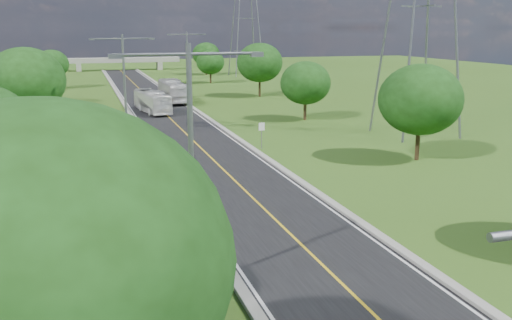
{
  "coord_description": "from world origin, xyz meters",
  "views": [
    {
      "loc": [
        -9.99,
        -9.61,
        10.57
      ],
      "look_at": [
        -0.41,
        21.49,
        3.0
      ],
      "focal_mm": 40.0,
      "sensor_mm": 36.0,
      "label": 1
    }
  ],
  "objects": [
    {
      "name": "road",
      "position": [
        0.0,
        66.0,
        0.03
      ],
      "size": [
        8.0,
        150.0,
        0.06
      ],
      "primitive_type": "cube",
      "color": "black",
      "rests_on": "ground"
    },
    {
      "name": "tree_rf",
      "position": [
        18.0,
        120.0,
        4.64
      ],
      "size": [
        6.3,
        6.3,
        7.33
      ],
      "color": "black",
      "rests_on": "ground"
    },
    {
      "name": "tree_le",
      "position": [
        -14.5,
        98.0,
        4.33
      ],
      "size": [
        5.88,
        5.88,
        6.84
      ],
      "color": "black",
      "rests_on": "ground"
    },
    {
      "name": "bus_outbound",
      "position": [
        2.82,
        72.78,
        1.63
      ],
      "size": [
        2.83,
        11.29,
        3.13
      ],
      "primitive_type": "imported",
      "rotation": [
        0.0,
        0.0,
        3.16
      ],
      "color": "silver",
      "rests_on": "road"
    },
    {
      "name": "power_tower_far",
      "position": [
        26.0,
        115.0,
        14.01
      ],
      "size": [
        9.0,
        6.4,
        28.0
      ],
      "color": "slate",
      "rests_on": "ground"
    },
    {
      "name": "speed_limit_sign",
      "position": [
        5.2,
        37.98,
        1.6
      ],
      "size": [
        0.55,
        0.09,
        2.4
      ],
      "color": "slate",
      "rests_on": "ground"
    },
    {
      "name": "tree_rc",
      "position": [
        15.0,
        52.0,
        4.33
      ],
      "size": [
        5.88,
        5.88,
        6.84
      ],
      "color": "black",
      "rests_on": "ground"
    },
    {
      "name": "overpass",
      "position": [
        0.0,
        140.0,
        2.41
      ],
      "size": [
        30.0,
        3.0,
        3.2
      ],
      "color": "gray",
      "rests_on": "ground"
    },
    {
      "name": "streetlight_near_left",
      "position": [
        -6.0,
        12.0,
        5.94
      ],
      "size": [
        5.9,
        0.25,
        10.0
      ],
      "color": "slate",
      "rests_on": "ground"
    },
    {
      "name": "ground",
      "position": [
        0.0,
        60.0,
        0.0
      ],
      "size": [
        260.0,
        260.0,
        0.0
      ],
      "primitive_type": "plane",
      "color": "#375818",
      "rests_on": "ground"
    },
    {
      "name": "tree_lf",
      "position": [
        -11.0,
        2.0,
        5.89
      ],
      "size": [
        7.98,
        7.98,
        9.28
      ],
      "color": "black",
      "rests_on": "ground"
    },
    {
      "name": "curb_left",
      "position": [
        -4.25,
        66.0,
        0.11
      ],
      "size": [
        0.5,
        150.0,
        0.22
      ],
      "primitive_type": "cube",
      "color": "gray",
      "rests_on": "ground"
    },
    {
      "name": "tree_rd",
      "position": [
        17.0,
        76.0,
        5.27
      ],
      "size": [
        7.14,
        7.14,
        8.3
      ],
      "color": "black",
      "rests_on": "ground"
    },
    {
      "name": "bus_inbound",
      "position": [
        -1.39,
        63.03,
        1.44
      ],
      "size": [
        3.72,
        10.16,
        2.76
      ],
      "primitive_type": "imported",
      "rotation": [
        0.0,
        0.0,
        0.14
      ],
      "color": "silver",
      "rests_on": "road"
    },
    {
      "name": "streetlight_far_right",
      "position": [
        6.0,
        78.0,
        5.94
      ],
      "size": [
        5.9,
        0.25,
        10.0
      ],
      "color": "slate",
      "rests_on": "ground"
    },
    {
      "name": "tree_rb",
      "position": [
        16.0,
        30.0,
        4.95
      ],
      "size": [
        6.72,
        6.72,
        7.82
      ],
      "color": "black",
      "rests_on": "ground"
    },
    {
      "name": "tree_lc",
      "position": [
        -15.0,
        50.0,
        5.58
      ],
      "size": [
        7.56,
        7.56,
        8.79
      ],
      "color": "black",
      "rests_on": "ground"
    },
    {
      "name": "streetlight_mid_left",
      "position": [
        -6.0,
        45.0,
        5.94
      ],
      "size": [
        5.9,
        0.25,
        10.0
      ],
      "color": "slate",
      "rests_on": "ground"
    },
    {
      "name": "tree_ld",
      "position": [
        -17.0,
        74.0,
        4.95
      ],
      "size": [
        6.72,
        6.72,
        7.82
      ],
      "color": "black",
      "rests_on": "ground"
    },
    {
      "name": "curb_right",
      "position": [
        4.25,
        66.0,
        0.11
      ],
      "size": [
        0.5,
        150.0,
        0.22
      ],
      "primitive_type": "cube",
      "color": "gray",
      "rests_on": "ground"
    },
    {
      "name": "tree_re",
      "position": [
        14.5,
        100.0,
        4.02
      ],
      "size": [
        5.46,
        5.46,
        6.35
      ],
      "color": "black",
      "rests_on": "ground"
    }
  ]
}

